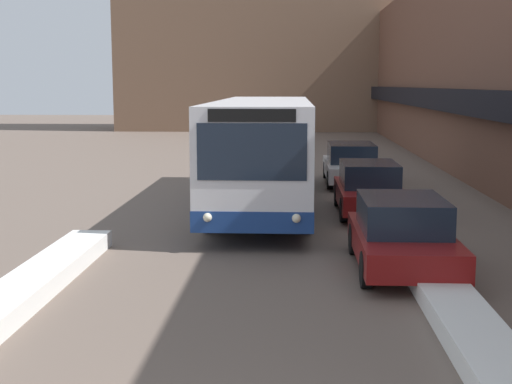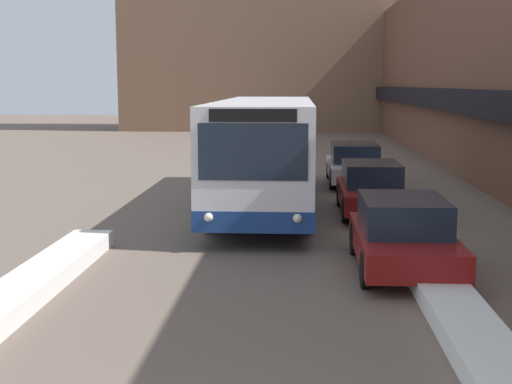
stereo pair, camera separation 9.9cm
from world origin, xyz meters
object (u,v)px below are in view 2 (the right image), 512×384
Objects in this scene: parked_car_front at (403,234)px; city_bus at (266,149)px; parked_car_middle at (371,188)px; parked_car_back at (354,164)px.

city_bus is at bearing 112.63° from parked_car_front.
parked_car_middle is at bearing -19.81° from city_bus.
city_bus is 2.97× the size of parked_car_middle.
city_bus is 6.12m from parked_car_back.
city_bus reaches higher than parked_car_back.
city_bus is 2.58× the size of parked_car_back.
city_bus is 8.06m from parked_car_front.
parked_car_front is 12.58m from parked_car_back.
parked_car_middle is 0.87× the size of parked_car_back.
parked_car_back reaches higher than parked_car_middle.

